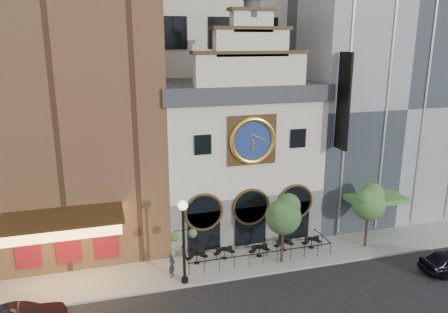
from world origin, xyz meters
The scene contains 15 objects.
ground centered at (0.00, 0.00, 0.00)m, with size 120.00×120.00×0.00m, color black.
sidewalk centered at (0.00, 2.50, 0.07)m, with size 44.00×5.00×0.15m, color gray.
clock_building centered at (0.00, 7.82, 6.69)m, with size 12.60×8.78×18.65m.
theater_building centered at (-13.00, 9.96, 12.60)m, with size 14.00×15.60×25.00m.
retail_building centered at (12.99, 9.99, 10.14)m, with size 14.00×14.40×20.00m.
cafe_railing centered at (0.00, 2.50, 0.60)m, with size 10.60×2.60×0.90m, color black, non-canonical shape.
bistro_0 centered at (-4.44, 2.69, 0.61)m, with size 1.58×0.68×0.90m.
bistro_1 centered at (-2.38, 2.81, 0.61)m, with size 1.58×0.68×0.90m.
bistro_2 centered at (0.17, 2.42, 0.61)m, with size 1.58×0.68×0.90m.
bistro_3 centered at (2.26, 2.76, 0.61)m, with size 1.58×0.68×0.90m.
bistro_4 centered at (4.45, 2.57, 0.61)m, with size 1.58×0.68×0.90m.
pedestrian centered at (-6.41, 1.41, 0.96)m, with size 0.59×0.39×1.61m, color black.
lamppost centered at (-5.75, 0.47, 3.65)m, with size 1.80×0.76×5.66m.
tree_left centered at (1.46, 1.23, 3.81)m, with size 2.59×2.50×5.00m.
tree_right centered at (8.58, 1.70, 3.77)m, with size 2.56×2.47×4.94m.
Camera 1 is at (-10.38, -24.61, 15.50)m, focal length 35.00 mm.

